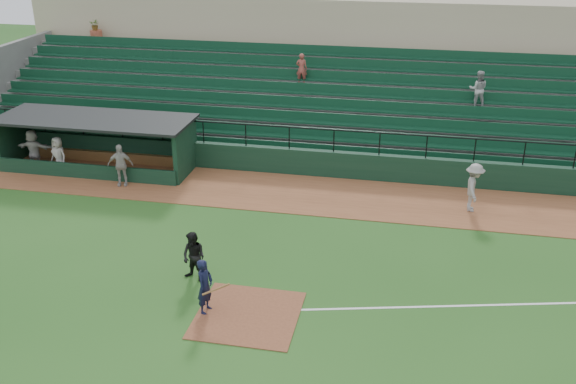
# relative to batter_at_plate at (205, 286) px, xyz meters

# --- Properties ---
(ground) EXTENTS (90.00, 90.00, 0.00)m
(ground) POSITION_rel_batter_at_plate_xyz_m (1.26, 1.06, -0.88)
(ground) COLOR #24521A
(ground) RESTS_ON ground
(warning_track) EXTENTS (40.00, 4.00, 0.03)m
(warning_track) POSITION_rel_batter_at_plate_xyz_m (1.26, 9.06, -0.86)
(warning_track) COLOR brown
(warning_track) RESTS_ON ground
(home_plate_dirt) EXTENTS (3.00, 3.00, 0.03)m
(home_plate_dirt) POSITION_rel_batter_at_plate_xyz_m (1.26, 0.06, -0.86)
(home_plate_dirt) COLOR brown
(home_plate_dirt) RESTS_ON ground
(foul_line) EXTENTS (17.49, 4.44, 0.01)m
(foul_line) POSITION_rel_batter_at_plate_xyz_m (9.26, 2.26, -0.87)
(foul_line) COLOR white
(foul_line) RESTS_ON ground
(stadium_structure) EXTENTS (38.00, 13.08, 6.40)m
(stadium_structure) POSITION_rel_batter_at_plate_xyz_m (1.26, 17.51, 1.43)
(stadium_structure) COLOR black
(stadium_structure) RESTS_ON ground
(dugout) EXTENTS (8.90, 3.20, 2.42)m
(dugout) POSITION_rel_batter_at_plate_xyz_m (-8.49, 10.62, 0.46)
(dugout) COLOR black
(dugout) RESTS_ON ground
(batter_at_plate) EXTENTS (1.05, 0.72, 1.75)m
(batter_at_plate) POSITION_rel_batter_at_plate_xyz_m (0.00, 0.00, 0.00)
(batter_at_plate) COLOR black
(batter_at_plate) RESTS_ON ground
(umpire) EXTENTS (0.98, 0.87, 1.68)m
(umpire) POSITION_rel_batter_at_plate_xyz_m (-0.93, 1.66, -0.03)
(umpire) COLOR black
(umpire) RESTS_ON ground
(runner) EXTENTS (0.74, 1.27, 1.96)m
(runner) POSITION_rel_batter_at_plate_xyz_m (8.15, 8.80, 0.14)
(runner) COLOR gray
(runner) RESTS_ON warning_track
(dugout_player_a) EXTENTS (1.17, 0.72, 1.85)m
(dugout_player_a) POSITION_rel_batter_at_plate_xyz_m (-6.58, 8.43, 0.08)
(dugout_player_a) COLOR #ADA7A2
(dugout_player_a) RESTS_ON warning_track
(dugout_player_b) EXTENTS (0.97, 0.79, 1.72)m
(dugout_player_b) POSITION_rel_batter_at_plate_xyz_m (-9.88, 9.13, 0.02)
(dugout_player_b) COLOR #9F9A95
(dugout_player_b) RESTS_ON warning_track
(dugout_player_c) EXTENTS (1.73, 0.58, 1.86)m
(dugout_player_c) POSITION_rel_batter_at_plate_xyz_m (-11.34, 9.50, 0.08)
(dugout_player_c) COLOR #A8A29D
(dugout_player_c) RESTS_ON warning_track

